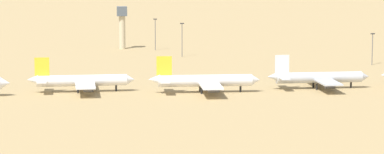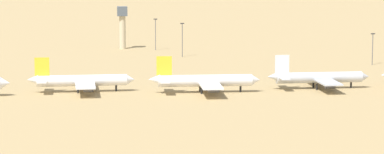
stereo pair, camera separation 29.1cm
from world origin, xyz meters
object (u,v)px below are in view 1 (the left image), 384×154
Objects in this scene: parked_jet_yellow_3 at (204,81)px; control_tower at (122,23)px; parked_jet_yellow_2 at (81,81)px; light_pole_mid at (155,32)px; parked_jet_white_4 at (318,78)px; light_pole_east at (182,37)px; light_pole_west at (372,46)px.

control_tower is (-26.26, 146.97, 8.72)m from parked_jet_yellow_3.
parked_jet_yellow_3 reaches higher than parked_jet_yellow_2.
light_pole_mid reaches higher than parked_jet_yellow_2.
light_pole_east is at bearing 109.33° from parked_jet_white_4.
light_pole_east is (1.16, 108.84, 4.95)m from parked_jet_yellow_3.
control_tower is (16.57, 141.55, 8.91)m from parked_jet_yellow_2.
control_tower is 18.57m from light_pole_mid.
parked_jet_white_4 is at bearing -68.90° from light_pole_mid.
parked_jet_yellow_3 is 2.47× the size of light_pole_mid.
control_tower reaches higher than parked_jet_yellow_3.
control_tower reaches higher than parked_jet_yellow_2.
light_pole_west reaches higher than parked_jet_yellow_3.
light_pole_mid reaches higher than light_pole_west.
parked_jet_yellow_3 is 2.45× the size of light_pole_east.
light_pole_mid is (-90.92, 68.49, 1.00)m from light_pole_west.
control_tower reaches higher than light_pole_east.
control_tower is at bearing 80.67° from parked_jet_yellow_2.
light_pole_east is at bearing 154.49° from light_pole_west.
light_pole_mid is (16.42, -7.78, -3.84)m from control_tower.
parked_jet_yellow_3 is at bearing -79.87° from control_tower.
light_pole_west is (81.08, 70.70, 3.88)m from parked_jet_yellow_3.
parked_jet_yellow_2 is 1.75× the size of control_tower.
light_pole_east reaches higher than parked_jet_yellow_2.
parked_jet_white_4 is (41.74, 5.48, -0.19)m from parked_jet_yellow_3.
control_tower is 1.36× the size of light_pole_mid.
control_tower is at bearing 99.95° from parked_jet_yellow_3.
parked_jet_yellow_3 is at bearing -9.86° from parked_jet_yellow_2.
parked_jet_yellow_3 is 1.05× the size of parked_jet_white_4.
parked_jet_yellow_3 is 2.82× the size of light_pole_west.
light_pole_mid is (-51.58, 133.71, 5.07)m from parked_jet_white_4.
parked_jet_yellow_2 is at bearing 177.94° from parked_jet_white_4.
parked_jet_white_4 is 76.27m from light_pole_west.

